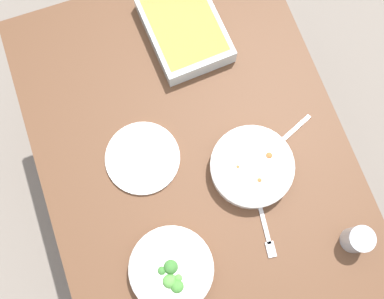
# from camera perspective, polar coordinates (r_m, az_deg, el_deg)

# --- Properties ---
(ground_plane) EXTENTS (6.00, 6.00, 0.00)m
(ground_plane) POSITION_cam_1_polar(r_m,az_deg,el_deg) (2.08, -0.00, -4.97)
(ground_plane) COLOR slate
(dining_table) EXTENTS (1.20, 0.90, 0.74)m
(dining_table) POSITION_cam_1_polar(r_m,az_deg,el_deg) (1.44, -0.00, -0.87)
(dining_table) COLOR brown
(dining_table) RESTS_ON ground_plane
(stew_bowl) EXTENTS (0.24, 0.24, 0.06)m
(stew_bowl) POSITION_cam_1_polar(r_m,az_deg,el_deg) (1.32, 7.44, -2.19)
(stew_bowl) COLOR white
(stew_bowl) RESTS_ON dining_table
(broccoli_bowl) EXTENTS (0.23, 0.23, 0.07)m
(broccoli_bowl) POSITION_cam_1_polar(r_m,az_deg,el_deg) (1.29, -2.57, -14.65)
(broccoli_bowl) COLOR white
(broccoli_bowl) RESTS_ON dining_table
(baking_dish) EXTENTS (0.31, 0.24, 0.06)m
(baking_dish) POSITION_cam_1_polar(r_m,az_deg,el_deg) (1.47, -0.97, 14.82)
(baking_dish) COLOR silver
(baking_dish) RESTS_ON dining_table
(drink_cup) EXTENTS (0.07, 0.07, 0.08)m
(drink_cup) POSITION_cam_1_polar(r_m,az_deg,el_deg) (1.36, 19.84, -10.50)
(drink_cup) COLOR #B2BCC6
(drink_cup) RESTS_ON dining_table
(side_plate) EXTENTS (0.22, 0.22, 0.01)m
(side_plate) POSITION_cam_1_polar(r_m,az_deg,el_deg) (1.35, -6.16, -1.06)
(side_plate) COLOR white
(side_plate) RESTS_ON dining_table
(spoon_by_stew) EXTENTS (0.08, 0.17, 0.01)m
(spoon_by_stew) POSITION_cam_1_polar(r_m,az_deg,el_deg) (1.39, 11.22, 1.18)
(spoon_by_stew) COLOR silver
(spoon_by_stew) RESTS_ON dining_table
(fork_on_table) EXTENTS (0.18, 0.04, 0.01)m
(fork_on_table) POSITION_cam_1_polar(r_m,az_deg,el_deg) (1.33, 9.21, -9.97)
(fork_on_table) COLOR silver
(fork_on_table) RESTS_ON dining_table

